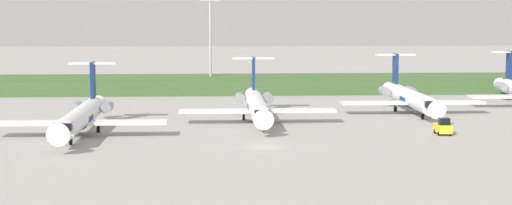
# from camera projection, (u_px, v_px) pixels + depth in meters

# --- Properties ---
(ground_plane) EXTENTS (500.00, 500.00, 0.00)m
(ground_plane) POSITION_uv_depth(u_px,v_px,m) (253.00, 115.00, 123.86)
(ground_plane) COLOR #9E9B96
(grass_berm) EXTENTS (320.00, 20.00, 2.81)m
(grass_berm) POSITION_uv_depth(u_px,v_px,m) (244.00, 84.00, 160.86)
(grass_berm) COLOR #426033
(grass_berm) RESTS_ON ground
(regional_jet_second) EXTENTS (22.81, 31.00, 9.00)m
(regional_jet_second) POSITION_uv_depth(u_px,v_px,m) (81.00, 116.00, 103.26)
(regional_jet_second) COLOR white
(regional_jet_second) RESTS_ON ground
(regional_jet_third) EXTENTS (22.81, 31.00, 9.00)m
(regional_jet_third) POSITION_uv_depth(u_px,v_px,m) (257.00, 105.00, 115.51)
(regional_jet_third) COLOR white
(regional_jet_third) RESTS_ON ground
(regional_jet_fourth) EXTENTS (22.81, 31.00, 9.00)m
(regional_jet_fourth) POSITION_uv_depth(u_px,v_px,m) (410.00, 97.00, 125.83)
(regional_jet_fourth) COLOR white
(regional_jet_fourth) RESTS_ON ground
(antenna_mast) EXTENTS (4.40, 0.50, 28.33)m
(antenna_mast) POSITION_uv_depth(u_px,v_px,m) (210.00, 34.00, 162.43)
(antenna_mast) COLOR #B2B2B7
(antenna_mast) RESTS_ON ground
(baggage_tug) EXTENTS (1.72, 3.20, 2.30)m
(baggage_tug) POSITION_uv_depth(u_px,v_px,m) (443.00, 127.00, 103.54)
(baggage_tug) COLOR yellow
(baggage_tug) RESTS_ON ground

